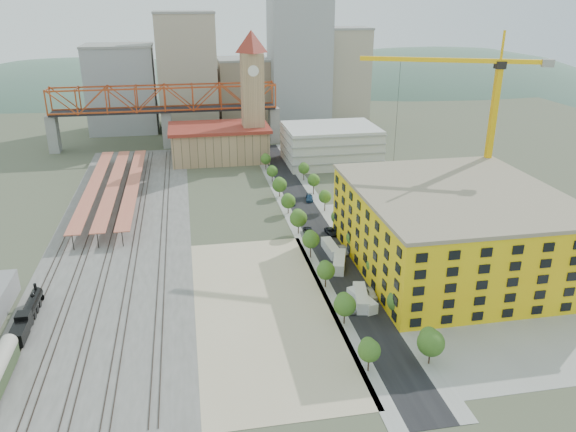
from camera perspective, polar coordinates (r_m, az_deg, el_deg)
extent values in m
plane|color=#474C38|center=(144.48, -2.64, -2.88)|extent=(400.00, 400.00, 0.00)
cube|color=#605E59|center=(160.60, -16.36, -1.17)|extent=(36.00, 165.00, 0.06)
cube|color=tan|center=(116.32, -2.43, -9.36)|extent=(28.00, 67.00, 0.06)
cube|color=black|center=(160.67, 2.27, -0.26)|extent=(12.00, 170.00, 0.06)
cube|color=gray|center=(159.63, 0.35, -0.39)|extent=(3.00, 170.00, 0.04)
cube|color=gray|center=(161.90, 4.17, -0.13)|extent=(3.00, 170.00, 0.04)
cube|color=gray|center=(140.13, 17.17, -4.69)|extent=(50.00, 90.00, 0.06)
cube|color=#382B23|center=(162.93, -21.50, -1.46)|extent=(0.12, 160.00, 0.18)
cube|color=#382B23|center=(162.64, -21.01, -1.43)|extent=(0.12, 160.00, 0.18)
cube|color=#382B23|center=(161.80, -19.42, -1.33)|extent=(0.12, 160.00, 0.18)
cube|color=#382B23|center=(161.57, -18.92, -1.30)|extent=(0.12, 160.00, 0.18)
cube|color=#382B23|center=(160.90, -17.32, -1.19)|extent=(0.12, 160.00, 0.18)
cube|color=#382B23|center=(160.71, -16.81, -1.16)|extent=(0.12, 160.00, 0.18)
cube|color=#382B23|center=(160.21, -15.20, -1.06)|extent=(0.12, 160.00, 0.18)
cube|color=#382B23|center=(160.07, -14.69, -1.02)|extent=(0.12, 160.00, 0.18)
cube|color=#382B23|center=(159.68, -12.70, -0.89)|extent=(0.12, 160.00, 0.18)
cube|color=#382B23|center=(159.61, -12.19, -0.86)|extent=(0.12, 160.00, 0.18)
cube|color=#C76A4C|center=(186.42, -19.13, 2.96)|extent=(4.00, 80.00, 0.25)
cylinder|color=black|center=(187.03, -19.06, 2.38)|extent=(0.24, 0.24, 4.00)
cube|color=#C76A4C|center=(185.56, -17.31, 3.10)|extent=(4.00, 80.00, 0.25)
cylinder|color=black|center=(186.17, -17.24, 2.52)|extent=(0.24, 0.24, 4.00)
cube|color=#C76A4C|center=(184.89, -15.47, 3.24)|extent=(4.00, 80.00, 0.25)
cylinder|color=black|center=(185.50, -15.40, 2.65)|extent=(0.24, 0.24, 4.00)
cube|color=tan|center=(219.42, -6.97, 7.26)|extent=(36.00, 22.00, 12.00)
cube|color=maroon|center=(217.91, -7.05, 8.91)|extent=(38.00, 24.00, 1.20)
cube|color=tan|center=(215.58, -3.60, 10.93)|extent=(8.00, 8.00, 40.00)
pyramid|color=maroon|center=(212.19, -3.78, 18.38)|extent=(12.00, 12.00, 8.00)
cylinder|color=white|center=(209.39, -3.55, 14.49)|extent=(4.00, 0.30, 4.00)
cube|color=silver|center=(213.95, 4.34, 7.26)|extent=(34.00, 26.00, 14.00)
cube|color=gray|center=(246.81, -22.73, 7.71)|extent=(4.00, 6.00, 15.00)
cube|color=gray|center=(243.97, -1.43, 9.23)|extent=(4.00, 6.00, 15.00)
cube|color=gray|center=(241.23, -12.17, 8.61)|extent=(4.00, 6.00, 15.00)
cube|color=black|center=(239.62, -12.32, 10.47)|extent=(90.00, 9.00, 1.00)
cube|color=yellow|center=(135.20, 16.45, -1.41)|extent=(44.00, 50.00, 18.00)
cube|color=gray|center=(131.95, 16.88, 2.35)|extent=(44.60, 50.60, 0.80)
cube|color=#9EA0A3|center=(274.82, -16.50, 12.22)|extent=(30.00, 25.00, 38.00)
cube|color=#B2A58C|center=(267.51, -10.18, 14.03)|extent=(26.00, 22.00, 52.00)
cube|color=gray|center=(285.42, -4.54, 12.52)|extent=(24.00, 24.00, 30.00)
cube|color=#9EA0A3|center=(277.55, 1.15, 15.45)|extent=(28.00, 22.00, 60.00)
cube|color=#B2A58C|center=(289.02, 5.74, 14.00)|extent=(22.00, 20.00, 44.00)
cube|color=brown|center=(294.50, -7.51, 12.30)|extent=(20.00, 20.00, 26.00)
ellipsoid|color=#4C6B59|center=(415.52, -18.61, 2.55)|extent=(396.00, 216.00, 180.00)
ellipsoid|color=#4C6B59|center=(422.75, -1.96, 0.57)|extent=(484.00, 264.00, 220.00)
ellipsoid|color=#4C6B59|center=(447.96, 13.40, 4.18)|extent=(418.00, 228.00, 190.00)
cylinder|color=black|center=(124.20, -24.63, -8.22)|extent=(2.27, 10.89, 2.27)
cube|color=black|center=(119.16, -25.26, -9.53)|extent=(2.54, 2.72, 2.90)
cylinder|color=black|center=(127.33, -24.30, -6.58)|extent=(0.64, 0.64, 1.45)
sphere|color=black|center=(125.20, -24.53, -7.35)|extent=(0.91, 0.91, 0.91)
cone|color=black|center=(130.07, -23.94, -7.42)|extent=(2.36, 1.45, 2.36)
cube|color=black|center=(116.06, -25.68, -10.79)|extent=(2.54, 5.45, 2.54)
cube|color=yellow|center=(160.94, 19.72, 6.40)|extent=(1.50, 1.50, 42.13)
cube|color=black|center=(157.09, 20.75, 14.15)|extent=(2.34, 2.34, 1.87)
cube|color=yellow|center=(155.40, 14.11, 15.15)|extent=(33.36, 14.50, 1.12)
cube|color=yellow|center=(157.91, 22.86, 14.24)|extent=(10.82, 5.29, 1.12)
cube|color=gray|center=(159.04, 24.89, 13.92)|extent=(3.49, 3.23, 1.87)
cube|color=yellow|center=(156.66, 20.98, 15.84)|extent=(0.47, 0.47, 7.49)
cube|color=silver|center=(117.68, 7.52, -8.50)|extent=(4.39, 8.92, 2.36)
cube|color=silver|center=(118.30, 7.41, -8.25)|extent=(4.36, 9.89, 2.62)
cube|color=silver|center=(132.50, 5.23, -4.69)|extent=(5.53, 10.11, 2.68)
cube|color=silver|center=(139.38, 4.37, -3.31)|extent=(2.87, 9.31, 2.52)
imported|color=#BCBCBC|center=(115.71, 6.34, -9.30)|extent=(2.04, 4.10, 1.34)
imported|color=#9E9EA3|center=(130.26, 4.19, -5.47)|extent=(1.42, 4.04, 1.33)
imported|color=black|center=(150.27, 2.04, -1.57)|extent=(2.91, 5.29, 1.40)
imported|color=navy|center=(171.36, 0.38, 1.43)|extent=(2.29, 4.92, 1.39)
imported|color=silver|center=(121.19, 8.45, -7.81)|extent=(2.05, 4.73, 1.59)
imported|color=#939297|center=(139.83, 5.62, -3.47)|extent=(1.90, 4.94, 1.61)
imported|color=black|center=(150.34, 4.39, -1.61)|extent=(2.84, 5.39, 1.45)
imported|color=navy|center=(174.48, 2.18, 1.82)|extent=(3.07, 5.65, 1.55)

